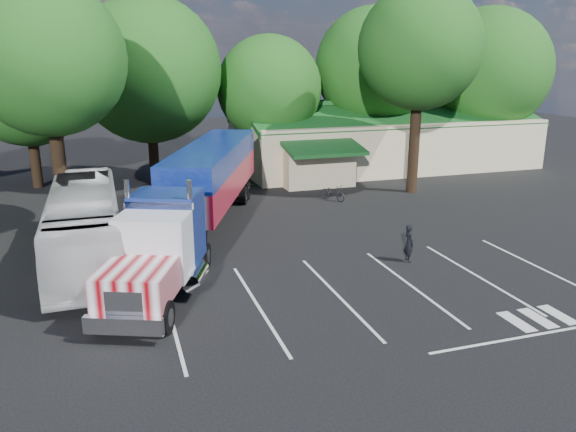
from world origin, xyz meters
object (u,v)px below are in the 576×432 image
object	(u,v)px
tour_bus	(85,224)
silver_sedan	(296,171)
woman	(409,243)
bicycle	(333,192)
semi_truck	(202,187)

from	to	relation	value
tour_bus	silver_sedan	distance (m)	19.31
woman	bicycle	size ratio (longest dim) A/B	0.89
bicycle	tour_bus	world-z (taller)	tour_bus
woman	semi_truck	bearing A→B (deg)	53.54
semi_truck	silver_sedan	distance (m)	13.89
silver_sedan	semi_truck	bearing A→B (deg)	142.76
tour_bus	silver_sedan	xyz separation A→B (m)	(14.32, 12.92, -0.94)
semi_truck	bicycle	xyz separation A→B (m)	(9.15, 4.73, -2.03)
semi_truck	woman	distance (m)	10.71
silver_sedan	woman	bearing A→B (deg)	179.98
bicycle	silver_sedan	bearing A→B (deg)	66.90
tour_bus	woman	bearing A→B (deg)	-18.92
bicycle	tour_bus	bearing A→B (deg)	177.16
semi_truck	bicycle	size ratio (longest dim) A/B	10.72
semi_truck	silver_sedan	xyz separation A→B (m)	(8.65, 10.73, -1.76)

